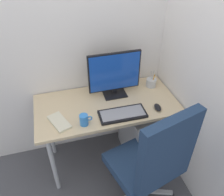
{
  "coord_description": "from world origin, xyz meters",
  "views": [
    {
      "loc": [
        -0.4,
        -1.58,
        2.05
      ],
      "look_at": [
        0.03,
        -0.06,
        0.85
      ],
      "focal_mm": 36.71,
      "sensor_mm": 36.0,
      "label": 1
    }
  ],
  "objects_px": {
    "notebook": "(59,122)",
    "keyboard": "(123,114)",
    "filing_cabinet": "(144,133)",
    "coffee_mug": "(84,120)",
    "office_chair": "(152,162)",
    "pen_holder": "(151,82)",
    "mouse": "(158,107)",
    "monitor": "(114,74)"
  },
  "relations": [
    {
      "from": "mouse",
      "to": "coffee_mug",
      "type": "bearing_deg",
      "value": -173.19
    },
    {
      "from": "filing_cabinet",
      "to": "coffee_mug",
      "type": "bearing_deg",
      "value": -164.95
    },
    {
      "from": "coffee_mug",
      "to": "office_chair",
      "type": "bearing_deg",
      "value": -42.59
    },
    {
      "from": "office_chair",
      "to": "monitor",
      "type": "distance_m",
      "value": 0.83
    },
    {
      "from": "coffee_mug",
      "to": "keyboard",
      "type": "bearing_deg",
      "value": 4.13
    },
    {
      "from": "pen_holder",
      "to": "office_chair",
      "type": "bearing_deg",
      "value": -111.89
    },
    {
      "from": "office_chair",
      "to": "coffee_mug",
      "type": "xyz_separation_m",
      "value": [
        -0.44,
        0.4,
        0.18
      ]
    },
    {
      "from": "filing_cabinet",
      "to": "office_chair",
      "type": "bearing_deg",
      "value": -108.87
    },
    {
      "from": "pen_holder",
      "to": "notebook",
      "type": "xyz_separation_m",
      "value": [
        -0.94,
        -0.29,
        -0.03
      ]
    },
    {
      "from": "monitor",
      "to": "coffee_mug",
      "type": "xyz_separation_m",
      "value": [
        -0.35,
        -0.34,
        -0.17
      ]
    },
    {
      "from": "monitor",
      "to": "mouse",
      "type": "xyz_separation_m",
      "value": [
        0.3,
        -0.32,
        -0.2
      ]
    },
    {
      "from": "filing_cabinet",
      "to": "coffee_mug",
      "type": "relative_size",
      "value": 5.84
    },
    {
      "from": "filing_cabinet",
      "to": "pen_holder",
      "type": "bearing_deg",
      "value": 60.0
    },
    {
      "from": "office_chair",
      "to": "mouse",
      "type": "relative_size",
      "value": 11.29
    },
    {
      "from": "mouse",
      "to": "notebook",
      "type": "height_order",
      "value": "mouse"
    },
    {
      "from": "mouse",
      "to": "keyboard",
      "type": "bearing_deg",
      "value": -175.98
    },
    {
      "from": "keyboard",
      "to": "pen_holder",
      "type": "xyz_separation_m",
      "value": [
        0.41,
        0.34,
        0.03
      ]
    },
    {
      "from": "office_chair",
      "to": "coffee_mug",
      "type": "distance_m",
      "value": 0.62
    },
    {
      "from": "pen_holder",
      "to": "notebook",
      "type": "bearing_deg",
      "value": -162.85
    },
    {
      "from": "office_chair",
      "to": "filing_cabinet",
      "type": "bearing_deg",
      "value": 71.13
    },
    {
      "from": "pen_holder",
      "to": "coffee_mug",
      "type": "relative_size",
      "value": 1.68
    },
    {
      "from": "pen_holder",
      "to": "keyboard",
      "type": "bearing_deg",
      "value": -140.32
    },
    {
      "from": "coffee_mug",
      "to": "monitor",
      "type": "bearing_deg",
      "value": 43.96
    },
    {
      "from": "office_chair",
      "to": "monitor",
      "type": "bearing_deg",
      "value": 96.39
    },
    {
      "from": "office_chair",
      "to": "filing_cabinet",
      "type": "relative_size",
      "value": 1.87
    },
    {
      "from": "mouse",
      "to": "coffee_mug",
      "type": "relative_size",
      "value": 0.97
    },
    {
      "from": "mouse",
      "to": "notebook",
      "type": "bearing_deg",
      "value": -178.52
    },
    {
      "from": "notebook",
      "to": "coffee_mug",
      "type": "height_order",
      "value": "coffee_mug"
    },
    {
      "from": "keyboard",
      "to": "coffee_mug",
      "type": "distance_m",
      "value": 0.34
    },
    {
      "from": "keyboard",
      "to": "coffee_mug",
      "type": "xyz_separation_m",
      "value": [
        -0.33,
        -0.02,
        0.04
      ]
    },
    {
      "from": "office_chair",
      "to": "notebook",
      "type": "relative_size",
      "value": 4.96
    },
    {
      "from": "monitor",
      "to": "notebook",
      "type": "xyz_separation_m",
      "value": [
        -0.55,
        -0.27,
        -0.21
      ]
    },
    {
      "from": "keyboard",
      "to": "coffee_mug",
      "type": "bearing_deg",
      "value": -175.87
    },
    {
      "from": "keyboard",
      "to": "pen_holder",
      "type": "distance_m",
      "value": 0.53
    },
    {
      "from": "notebook",
      "to": "keyboard",
      "type": "bearing_deg",
      "value": -27.23
    },
    {
      "from": "keyboard",
      "to": "notebook",
      "type": "bearing_deg",
      "value": 174.58
    },
    {
      "from": "notebook",
      "to": "coffee_mug",
      "type": "xyz_separation_m",
      "value": [
        0.2,
        -0.07,
        0.04
      ]
    },
    {
      "from": "filing_cabinet",
      "to": "notebook",
      "type": "relative_size",
      "value": 2.65
    },
    {
      "from": "mouse",
      "to": "notebook",
      "type": "distance_m",
      "value": 0.85
    },
    {
      "from": "keyboard",
      "to": "notebook",
      "type": "xyz_separation_m",
      "value": [
        -0.53,
        0.05,
        -0.0
      ]
    },
    {
      "from": "filing_cabinet",
      "to": "coffee_mug",
      "type": "height_order",
      "value": "coffee_mug"
    },
    {
      "from": "filing_cabinet",
      "to": "monitor",
      "type": "relative_size",
      "value": 1.27
    }
  ]
}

